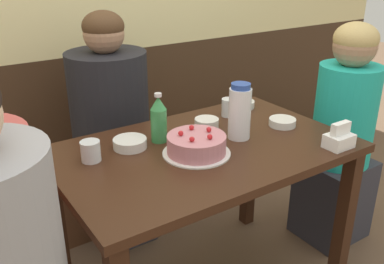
% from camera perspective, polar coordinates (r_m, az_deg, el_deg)
% --- Properties ---
extents(bench_seat, '(2.30, 0.38, 0.42)m').
position_cam_1_polar(bench_seat, '(2.59, -9.21, -6.15)').
color(bench_seat, '#56331E').
rests_on(bench_seat, ground_plane).
extents(dining_table, '(1.17, 0.73, 0.74)m').
position_cam_1_polar(dining_table, '(1.75, 1.63, -5.21)').
color(dining_table, '#381E11').
rests_on(dining_table, ground_plane).
extents(birthday_cake, '(0.26, 0.26, 0.10)m').
position_cam_1_polar(birthday_cake, '(1.62, 0.61, -1.73)').
color(birthday_cake, white).
rests_on(birthday_cake, dining_table).
extents(water_pitcher, '(0.09, 0.09, 0.23)m').
position_cam_1_polar(water_pitcher, '(1.75, 6.38, 2.69)').
color(water_pitcher, white).
rests_on(water_pitcher, dining_table).
extents(soju_bottle, '(0.07, 0.07, 0.20)m').
position_cam_1_polar(soju_bottle, '(1.72, -4.47, 1.76)').
color(soju_bottle, '#388E4C').
rests_on(soju_bottle, dining_table).
extents(napkin_holder, '(0.11, 0.08, 0.11)m').
position_cam_1_polar(napkin_holder, '(1.77, 19.04, -0.82)').
color(napkin_holder, white).
rests_on(napkin_holder, dining_table).
extents(bowl_soup_white, '(0.14, 0.14, 0.03)m').
position_cam_1_polar(bowl_soup_white, '(2.14, 6.51, 3.74)').
color(bowl_soup_white, white).
rests_on(bowl_soup_white, dining_table).
extents(bowl_rice_small, '(0.11, 0.11, 0.04)m').
position_cam_1_polar(bowl_rice_small, '(1.87, 1.96, 1.16)').
color(bowl_rice_small, white).
rests_on(bowl_rice_small, dining_table).
extents(bowl_side_dish, '(0.13, 0.13, 0.04)m').
position_cam_1_polar(bowl_side_dish, '(1.70, -8.27, -1.49)').
color(bowl_side_dish, white).
rests_on(bowl_side_dish, dining_table).
extents(bowl_sauce_shallow, '(0.12, 0.12, 0.03)m').
position_cam_1_polar(bowl_sauce_shallow, '(1.94, 11.96, 1.29)').
color(bowl_sauce_shallow, white).
rests_on(bowl_sauce_shallow, dining_table).
extents(glass_water_tall, '(0.07, 0.07, 0.08)m').
position_cam_1_polar(glass_water_tall, '(2.01, 4.92, 3.28)').
color(glass_water_tall, silver).
rests_on(glass_water_tall, dining_table).
extents(glass_tumbler_short, '(0.07, 0.07, 0.08)m').
position_cam_1_polar(glass_tumbler_short, '(1.61, -13.37, -2.50)').
color(glass_tumbler_short, silver).
rests_on(glass_tumbler_short, dining_table).
extents(person_pale_blue_shirt, '(0.34, 0.30, 1.16)m').
position_cam_1_polar(person_pale_blue_shirt, '(2.32, 19.19, -1.41)').
color(person_pale_blue_shirt, '#33333D').
rests_on(person_pale_blue_shirt, ground_plane).
extents(person_grey_tee, '(0.39, 0.39, 1.21)m').
position_cam_1_polar(person_grey_tee, '(2.21, -10.67, -0.17)').
color(person_grey_tee, '#33333D').
rests_on(person_grey_tee, ground_plane).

